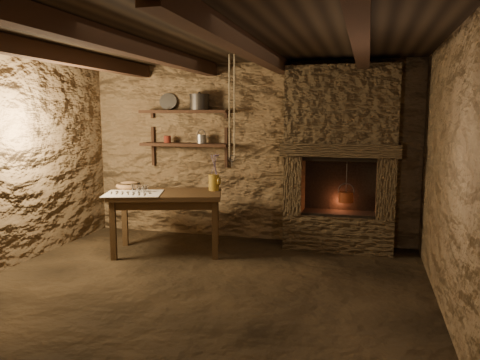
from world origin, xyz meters
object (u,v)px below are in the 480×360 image
(work_table, at_px, (167,220))
(red_pot, at_px, (346,196))
(stoneware_jug, at_px, (214,175))
(iron_stockpot, at_px, (199,103))
(wooden_bowl, at_px, (129,186))

(work_table, height_order, red_pot, red_pot)
(stoneware_jug, xyz_separation_m, iron_stockpot, (-0.37, 0.49, 0.91))
(work_table, distance_m, stoneware_jug, 0.81)
(wooden_bowl, height_order, red_pot, red_pot)
(work_table, height_order, iron_stockpot, iron_stockpot)
(work_table, bearing_deg, red_pot, 0.55)
(work_table, bearing_deg, wooden_bowl, 152.28)
(work_table, bearing_deg, iron_stockpot, 62.35)
(wooden_bowl, bearing_deg, iron_stockpot, 42.44)
(wooden_bowl, height_order, iron_stockpot, iron_stockpot)
(iron_stockpot, height_order, red_pot, iron_stockpot)
(wooden_bowl, distance_m, iron_stockpot, 1.46)
(wooden_bowl, relative_size, iron_stockpot, 1.28)
(stoneware_jug, bearing_deg, red_pot, 9.47)
(iron_stockpot, distance_m, red_pot, 2.30)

